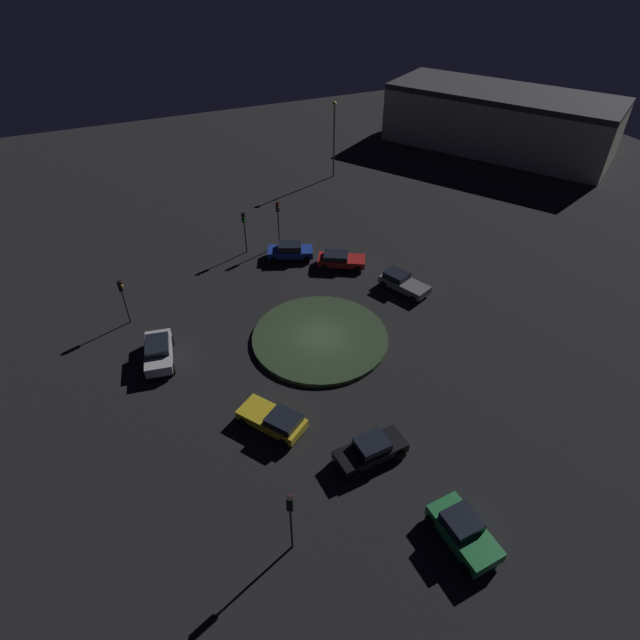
% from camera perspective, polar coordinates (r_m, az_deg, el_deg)
% --- Properties ---
extents(ground_plane, '(117.38, 117.38, 0.00)m').
position_cam_1_polar(ground_plane, '(38.61, -0.00, -2.13)').
color(ground_plane, black).
extents(roundabout_island, '(10.17, 10.17, 0.32)m').
position_cam_1_polar(roundabout_island, '(38.50, -0.00, -1.95)').
color(roundabout_island, '#2D4228').
rests_on(roundabout_island, ground_plane).
extents(car_blue, '(3.17, 4.47, 1.51)m').
position_cam_1_polar(car_blue, '(47.67, -3.33, 7.68)').
color(car_blue, '#1E38A5').
rests_on(car_blue, ground_plane).
extents(car_green, '(4.00, 2.33, 1.58)m').
position_cam_1_polar(car_green, '(28.75, 15.62, -21.61)').
color(car_green, '#1E7238').
rests_on(car_green, ground_plane).
extents(car_grey, '(4.59, 3.27, 1.40)m').
position_cam_1_polar(car_grey, '(43.90, 9.15, 4.14)').
color(car_grey, slate).
rests_on(car_grey, ground_plane).
extents(car_yellow, '(4.54, 3.93, 1.35)m').
position_cam_1_polar(car_yellow, '(32.26, -5.11, -10.93)').
color(car_yellow, gold).
rests_on(car_yellow, ground_plane).
extents(car_black, '(2.16, 4.33, 1.53)m').
position_cam_1_polar(car_black, '(30.74, 5.68, -14.14)').
color(car_black, black).
rests_on(car_black, ground_plane).
extents(car_silver, '(4.49, 2.64, 1.54)m').
position_cam_1_polar(car_silver, '(38.09, -17.48, -3.33)').
color(car_silver, silver).
rests_on(car_silver, ground_plane).
extents(car_red, '(3.63, 4.53, 1.30)m').
position_cam_1_polar(car_red, '(46.47, 2.27, 6.71)').
color(car_red, red).
rests_on(car_red, ground_plane).
extents(traffic_light_west, '(0.37, 0.33, 4.49)m').
position_cam_1_polar(traffic_light_west, '(48.54, -4.68, 11.46)').
color(traffic_light_west, '#2D2D2D').
rests_on(traffic_light_west, ground_plane).
extents(traffic_light_southeast, '(0.40, 0.37, 4.30)m').
position_cam_1_polar(traffic_light_southeast, '(25.75, -3.29, -20.57)').
color(traffic_light_southeast, '#2D2D2D').
rests_on(traffic_light_southeast, ground_plane).
extents(traffic_light_southwest, '(0.37, 0.40, 3.88)m').
position_cam_1_polar(traffic_light_southwest, '(41.27, -21.05, 2.80)').
color(traffic_light_southwest, '#2D2D2D').
rests_on(traffic_light_southwest, ground_plane).
extents(traffic_light_west_near, '(0.37, 0.32, 4.06)m').
position_cam_1_polar(traffic_light_west_near, '(47.98, -8.40, 10.43)').
color(traffic_light_west_near, '#2D2D2D').
rests_on(traffic_light_west_near, ground_plane).
extents(streetlamp_northwest, '(0.50, 0.50, 8.71)m').
position_cam_1_polar(streetlamp_northwest, '(62.87, 1.58, 20.26)').
color(streetlamp_northwest, '#4C4C51').
rests_on(streetlamp_northwest, ground_plane).
extents(store_building, '(30.17, 24.78, 7.40)m').
position_cam_1_polar(store_building, '(76.37, 19.27, 20.19)').
color(store_building, '#B7B299').
rests_on(store_building, ground_plane).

